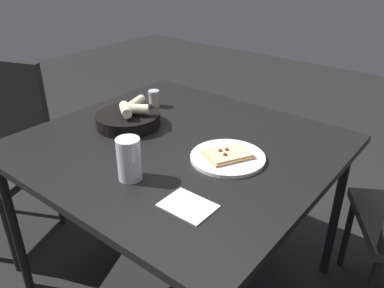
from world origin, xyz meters
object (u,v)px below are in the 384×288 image
at_px(beer_glass, 129,161).
at_px(pepper_shaker, 154,99).
at_px(pizza_plate, 228,157).
at_px(chair_near, 4,145).
at_px(bread_basket, 129,118).
at_px(dining_table, 178,154).

relative_size(beer_glass, pepper_shaker, 1.86).
bearing_deg(pizza_plate, chair_near, 13.51).
height_order(bread_basket, beer_glass, beer_glass).
bearing_deg(pizza_plate, bread_basket, 2.62).
bearing_deg(chair_near, bread_basket, -158.97).
xyz_separation_m(beer_glass, pepper_shaker, (0.39, -0.52, -0.03)).
distance_m(bread_basket, beer_glass, 0.43).
relative_size(bread_basket, beer_glass, 1.86).
height_order(beer_glass, chair_near, chair_near).
bearing_deg(pizza_plate, beer_glass, 59.53).
bearing_deg(chair_near, pizza_plate, -166.49).
relative_size(bread_basket, chair_near, 0.29).
bearing_deg(beer_glass, pizza_plate, -120.47).
xyz_separation_m(beer_glass, chair_near, (1.00, -0.03, -0.28)).
bearing_deg(pizza_plate, dining_table, 3.05).
relative_size(dining_table, pepper_shaker, 14.69).
relative_size(pizza_plate, chair_near, 0.29).
xyz_separation_m(bread_basket, chair_near, (0.68, 0.26, -0.25)).
bearing_deg(chair_near, pepper_shaker, -140.95).
relative_size(pizza_plate, bread_basket, 1.00).
height_order(pizza_plate, pepper_shaker, pepper_shaker).
xyz_separation_m(pizza_plate, pepper_shaker, (0.57, -0.21, 0.03)).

